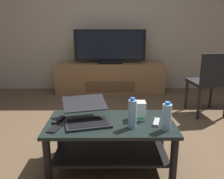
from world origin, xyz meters
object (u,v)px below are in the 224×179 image
(laptop, at_px, (86,115))
(tv_remote, at_px, (156,122))
(cell_phone, at_px, (54,129))
(television, at_px, (110,47))
(media_cabinet, at_px, (110,78))
(water_bottle_far, at_px, (167,117))
(router_box, at_px, (139,110))
(coffee_table, at_px, (111,136))
(dining_chair, at_px, (210,80))
(soundbar_remote, at_px, (59,120))
(water_bottle_near, at_px, (132,114))

(laptop, height_order, tv_remote, laptop)
(cell_phone, bearing_deg, television, 93.73)
(cell_phone, xyz_separation_m, tv_remote, (0.83, 0.12, 0.01))
(media_cabinet, height_order, water_bottle_far, water_bottle_far)
(router_box, bearing_deg, coffee_table, -164.60)
(television, bearing_deg, dining_chair, -40.09)
(television, distance_m, soundbar_remote, 2.39)
(cell_phone, bearing_deg, water_bottle_far, 13.08)
(media_cabinet, distance_m, water_bottle_far, 2.56)
(television, bearing_deg, laptop, -94.93)
(router_box, bearing_deg, soundbar_remote, -176.68)
(soundbar_remote, bearing_deg, media_cabinet, 97.27)
(dining_chair, bearing_deg, media_cabinet, 139.38)
(dining_chair, relative_size, water_bottle_near, 3.45)
(dining_chair, xyz_separation_m, laptop, (-1.53, -1.20, -0.02))
(television, xyz_separation_m, water_bottle_near, (0.18, -2.44, -0.28))
(laptop, xyz_separation_m, water_bottle_far, (0.64, -0.17, 0.05))
(cell_phone, relative_size, soundbar_remote, 0.88)
(dining_chair, height_order, soundbar_remote, dining_chair)
(television, relative_size, laptop, 2.58)
(coffee_table, relative_size, soundbar_remote, 6.75)
(coffee_table, relative_size, television, 0.87)
(television, distance_m, tv_remote, 2.43)
(water_bottle_far, relative_size, soundbar_remote, 1.45)
(laptop, bearing_deg, water_bottle_near, -17.53)
(television, relative_size, tv_remote, 7.72)
(television, xyz_separation_m, soundbar_remote, (-0.44, -2.31, -0.39))
(soundbar_remote, bearing_deg, coffee_table, 14.44)
(soundbar_remote, bearing_deg, router_box, 21.30)
(water_bottle_near, bearing_deg, coffee_table, 148.91)
(television, height_order, cell_phone, television)
(laptop, relative_size, water_bottle_far, 2.07)
(coffee_table, distance_m, tv_remote, 0.41)
(tv_remote, bearing_deg, water_bottle_far, -51.23)
(water_bottle_near, relative_size, soundbar_remote, 1.56)
(dining_chair, bearing_deg, soundbar_remote, -146.18)
(media_cabinet, height_order, television, television)
(media_cabinet, bearing_deg, router_box, -83.79)
(television, height_order, dining_chair, television)
(coffee_table, xyz_separation_m, water_bottle_near, (0.17, -0.10, 0.25))
(media_cabinet, bearing_deg, laptop, -94.89)
(coffee_table, height_order, router_box, router_box)
(cell_phone, height_order, tv_remote, tv_remote)
(media_cabinet, relative_size, soundbar_remote, 11.95)
(television, xyz_separation_m, router_box, (0.25, -2.27, -0.32))
(laptop, bearing_deg, coffee_table, -4.14)
(coffee_table, xyz_separation_m, media_cabinet, (-0.00, 2.36, -0.02))
(laptop, relative_size, router_box, 2.99)
(laptop, relative_size, tv_remote, 2.99)
(water_bottle_far, bearing_deg, tv_remote, 112.14)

